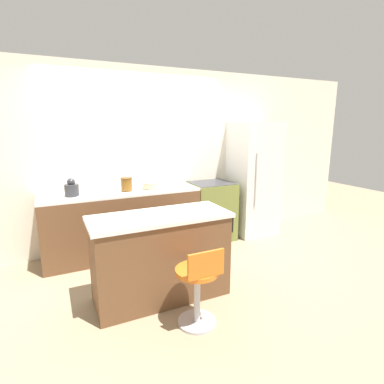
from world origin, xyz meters
The scene contains 10 objects.
ground_plane centered at (0.00, 0.00, 0.00)m, with size 14.00×14.00×0.00m, color #998466.
wall_back centered at (0.00, 0.63, 1.30)m, with size 8.00×0.06×2.60m.
back_counter centered at (-0.32, 0.31, 0.45)m, with size 2.10×0.58×0.91m.
kitchen_island centered at (-0.22, -0.94, 0.45)m, with size 1.41×0.58×0.90m.
oven_range centered at (1.07, 0.31, 0.45)m, with size 0.66×0.60×0.91m.
refrigerator centered at (1.85, 0.28, 0.92)m, with size 0.70×0.66×1.83m.
stool_chair centered at (-0.08, -1.53, 0.38)m, with size 0.39×0.39×0.77m.
kettle centered at (-0.95, 0.31, 1.00)m, with size 0.18×0.18×0.22m.
mixing_bowl centered at (0.10, 0.31, 0.95)m, with size 0.24×0.24×0.09m.
canister_jar centered at (-0.25, 0.31, 1.00)m, with size 0.16×0.16×0.18m.
Camera 1 is at (-1.17, -3.68, 1.77)m, focal length 28.00 mm.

